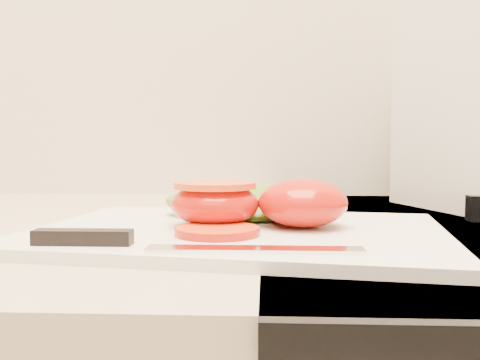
{
  "coord_description": "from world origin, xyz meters",
  "views": [
    {
      "loc": [
        0.17,
        1.08,
        1.02
      ],
      "look_at": [
        0.15,
        1.59,
        0.99
      ],
      "focal_mm": 40.0,
      "sensor_mm": 36.0,
      "label": 1
    }
  ],
  "objects": [
    {
      "name": "cutting_board",
      "position": [
        0.15,
        1.58,
        0.94
      ],
      "size": [
        0.42,
        0.33,
        0.01
      ],
      "primitive_type": "cube",
      "rotation": [
        0.0,
        0.0,
        -0.15
      ],
      "color": "silver",
      "rests_on": "counter"
    },
    {
      "name": "tomato_half_dome",
      "position": [
        0.21,
        1.59,
        0.96
      ],
      "size": [
        0.09,
        0.09,
        0.05
      ],
      "primitive_type": "ellipsoid",
      "color": "#B31E06",
      "rests_on": "cutting_board"
    },
    {
      "name": "tomato_half_cut",
      "position": [
        0.12,
        1.59,
        0.96
      ],
      "size": [
        0.09,
        0.09,
        0.04
      ],
      "color": "#B31E06",
      "rests_on": "cutting_board"
    },
    {
      "name": "tomato_slice_0",
      "position": [
        0.13,
        1.54,
        0.94
      ],
      "size": [
        0.07,
        0.07,
        0.01
      ],
      "primitive_type": "cylinder",
      "color": "orange",
      "rests_on": "cutting_board"
    },
    {
      "name": "lettuce_leaf_0",
      "position": [
        0.14,
        1.66,
        0.96
      ],
      "size": [
        0.18,
        0.14,
        0.03
      ],
      "primitive_type": "ellipsoid",
      "rotation": [
        0.0,
        0.0,
        -0.17
      ],
      "color": "#5C9828",
      "rests_on": "cutting_board"
    },
    {
      "name": "knife",
      "position": [
        0.08,
        1.48,
        0.94
      ],
      "size": [
        0.26,
        0.04,
        0.01
      ],
      "rotation": [
        0.0,
        0.0,
        0.0
      ],
      "color": "silver",
      "rests_on": "cutting_board"
    }
  ]
}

